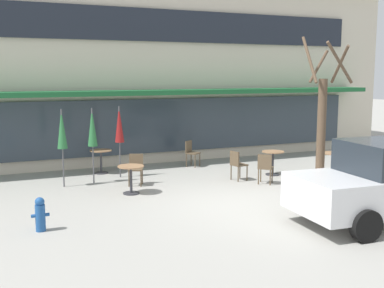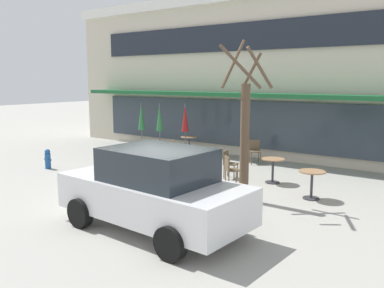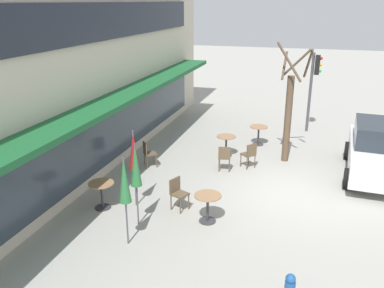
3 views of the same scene
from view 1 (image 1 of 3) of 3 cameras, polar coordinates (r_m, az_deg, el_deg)
ground_plane at (r=12.03m, az=5.93°, el=-7.02°), size 80.00×80.00×0.00m
building_facade at (r=20.86m, az=-7.61°, el=8.74°), size 19.69×9.10×6.71m
cafe_table_near_wall at (r=15.38m, az=9.56°, el=-1.75°), size 0.70×0.70×0.76m
cafe_table_streetside at (r=15.52m, az=16.33°, el=-1.88°), size 0.70×0.70×0.76m
cafe_table_by_tree at (r=12.89m, az=-7.25°, el=-3.64°), size 0.70×0.70×0.76m
cafe_table_mid_patio at (r=15.68m, az=-10.74°, el=-1.59°), size 0.70×0.70×0.76m
patio_umbrella_green_folded at (r=14.83m, az=-8.61°, el=2.25°), size 0.28×0.28×2.20m
patio_umbrella_cream_folded at (r=13.89m, az=-15.16°, el=1.65°), size 0.28×0.28×2.20m
patio_umbrella_corner_open at (r=14.16m, az=-11.74°, el=1.88°), size 0.28×0.28×2.20m
cafe_chair_0 at (r=16.57m, az=-0.10°, el=-0.88°), size 0.56×0.56×0.89m
cafe_chair_1 at (r=13.91m, az=-6.67°, el=-2.71°), size 0.53×0.53×0.89m
cafe_chair_2 at (r=14.05m, az=8.67°, el=-2.64°), size 0.57×0.57×0.89m
cafe_chair_3 at (r=14.45m, az=5.38°, el=-2.28°), size 0.46×0.46×0.89m
street_tree at (r=13.57m, az=15.16°, el=2.36°), size 1.18×1.19×4.18m
fire_hydrant at (r=10.32m, az=-17.55°, el=-7.93°), size 0.36×0.20×0.71m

